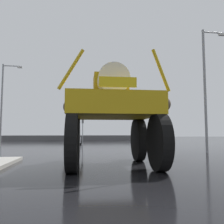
% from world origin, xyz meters
% --- Properties ---
extents(ground_plane, '(120.00, 120.00, 0.00)m').
position_xyz_m(ground_plane, '(0.00, 18.00, 0.00)').
color(ground_plane, black).
extents(oversize_sprayer, '(4.05, 5.46, 4.43)m').
position_xyz_m(oversize_sprayer, '(0.86, 7.27, 2.21)').
color(oversize_sprayer, black).
rests_on(oversize_sprayer, ground).
extents(sedan_ahead, '(2.00, 4.16, 1.52)m').
position_xyz_m(sedan_ahead, '(-1.16, 27.33, 0.71)').
color(sedan_ahead, silver).
rests_on(sedan_ahead, ground).
extents(traffic_signal_near_right, '(0.24, 0.54, 3.55)m').
position_xyz_m(traffic_signal_near_right, '(4.77, 11.64, 2.59)').
color(traffic_signal_near_right, gray).
rests_on(traffic_signal_near_right, ground).
extents(traffic_signal_far_left, '(0.24, 0.55, 3.64)m').
position_xyz_m(traffic_signal_far_left, '(0.03, 30.41, 2.65)').
color(traffic_signal_far_left, gray).
rests_on(traffic_signal_far_left, ground).
extents(streetlight_near_right, '(1.84, 0.24, 8.86)m').
position_xyz_m(streetlight_near_right, '(8.50, 12.83, 4.88)').
color(streetlight_near_right, gray).
rests_on(streetlight_near_right, ground).
extents(streetlight_far_left, '(2.01, 0.24, 8.47)m').
position_xyz_m(streetlight_far_left, '(-8.20, 22.56, 4.70)').
color(streetlight_far_left, gray).
rests_on(streetlight_far_left, ground).
extents(bare_tree_right, '(2.50, 2.50, 5.93)m').
position_xyz_m(bare_tree_right, '(9.38, 24.87, 4.78)').
color(bare_tree_right, '#473828').
rests_on(bare_tree_right, ground).
extents(bare_tree_far_center, '(3.59, 3.59, 7.40)m').
position_xyz_m(bare_tree_far_center, '(-1.47, 38.73, 5.81)').
color(bare_tree_far_center, '#473828').
rests_on(bare_tree_far_center, ground).
extents(roadside_barrier, '(31.38, 0.24, 0.90)m').
position_xyz_m(roadside_barrier, '(0.00, 40.90, 0.45)').
color(roadside_barrier, '#59595B').
rests_on(roadside_barrier, ground).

